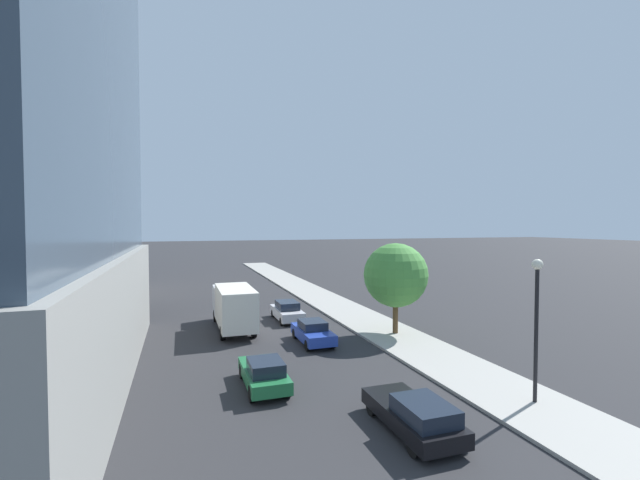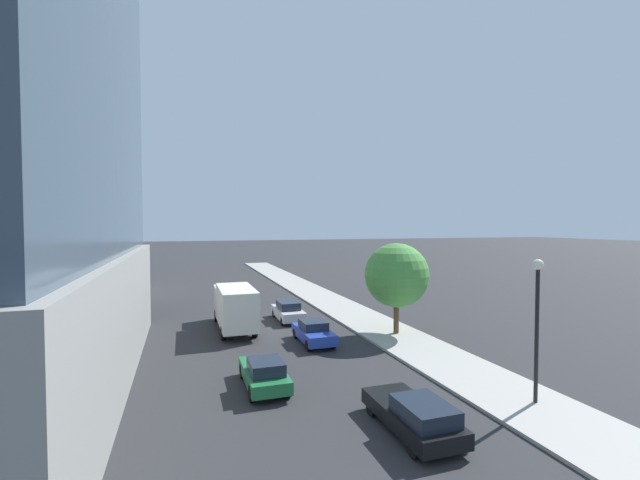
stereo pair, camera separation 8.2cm
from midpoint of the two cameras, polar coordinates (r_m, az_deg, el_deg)
The scene contains 9 objects.
sidewalk at distance 24.53m, azimuth 16.43°, elevation -15.54°, with size 4.25×120.00×0.15m, color #9E9B93.
construction_building at distance 52.01m, azimuth -32.68°, elevation 11.99°, with size 12.76×17.95×40.26m.
street_lamp at distance 19.36m, azimuth 27.86°, elevation -8.43°, with size 0.44×0.44×5.92m.
street_tree at distance 28.42m, azimuth 10.58°, elevation -4.80°, with size 4.32×4.32×6.10m.
car_blue at distance 26.72m, azimuth -0.81°, elevation -12.58°, with size 1.79×4.17×1.42m.
car_black at distance 16.39m, azimuth 13.05°, elevation -22.40°, with size 1.89×4.54×1.39m.
car_silver at distance 32.89m, azimuth -4.35°, elevation -9.73°, with size 1.80×4.36×1.50m.
car_green at distance 19.99m, azimuth -7.57°, elevation -17.71°, with size 1.76×4.19×1.42m.
box_truck at distance 30.34m, azimuth -11.61°, elevation -8.78°, with size 2.34×7.89×3.15m.
Camera 2 is at (-5.56, 0.85, 7.48)m, focal length 23.21 mm.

